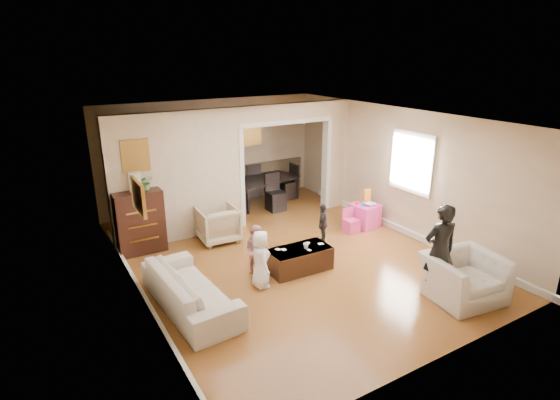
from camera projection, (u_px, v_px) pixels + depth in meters
floor at (285, 255)px, 8.32m from camera, size 7.00×7.00×0.00m
partition_left at (179, 177)px, 8.70m from camera, size 2.75×0.18×2.60m
partition_right at (334, 155)px, 10.56m from camera, size 0.55×0.18×2.60m
partition_header at (286, 112)px, 9.53m from camera, size 2.22×0.18×0.35m
window_pane at (412, 162)px, 8.81m from camera, size 0.03×0.95×1.10m
framed_art_partition at (135, 156)px, 8.04m from camera, size 0.45×0.03×0.55m
framed_art_sofa_wall at (138, 197)px, 5.94m from camera, size 0.03×0.55×0.40m
framed_art_alcove at (252, 133)px, 11.10m from camera, size 0.45×0.03×0.55m
sofa at (190, 289)px, 6.55m from camera, size 0.94×2.13×0.61m
armchair_back at (218, 224)px, 8.86m from camera, size 0.81×0.83×0.71m
armchair_front at (464, 278)px, 6.77m from camera, size 1.22×1.11×0.71m
dresser at (139, 221)px, 8.32m from camera, size 0.88×0.49×1.21m
table_lamp at (135, 182)px, 8.07m from camera, size 0.22×0.22×0.36m
potted_plant at (146, 182)px, 8.18m from camera, size 0.26×0.22×0.28m
coffee_table at (299, 259)px, 7.70m from camera, size 1.12×0.59×0.41m
coffee_cup at (306, 246)px, 7.63m from camera, size 0.10×0.10×0.09m
play_table at (364, 215)px, 9.62m from camera, size 0.60×0.60×0.51m
cereal_box at (367, 196)px, 9.63m from camera, size 0.21×0.10×0.30m
cyan_cup at (363, 204)px, 9.44m from camera, size 0.08×0.08×0.08m
toy_block at (357, 203)px, 9.57m from camera, size 0.10×0.09×0.05m
play_bowl at (371, 204)px, 9.46m from camera, size 0.26×0.26×0.06m
dining_table at (263, 191)px, 11.11m from camera, size 1.97×1.38×0.63m
adult_person at (440, 251)px, 6.74m from camera, size 0.63×0.48×1.52m
child_kneel_a at (261, 259)px, 7.08m from camera, size 0.40×0.53×0.97m
child_kneel_b at (256, 249)px, 7.53m from camera, size 0.46×0.52×0.89m
child_toddler at (323, 223)px, 8.75m from camera, size 0.50×0.45×0.82m
craft_papers at (300, 247)px, 7.69m from camera, size 0.88×0.39×0.00m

